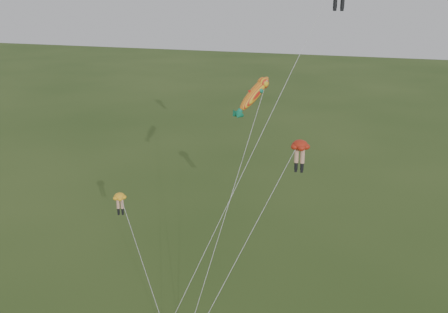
% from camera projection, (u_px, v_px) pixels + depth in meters
% --- Properties ---
extents(legs_kite_red_mid, '(6.01, 11.24, 12.27)m').
position_uv_depth(legs_kite_red_mid, '(298.00, 151.00, 34.47)').
color(legs_kite_red_mid, '#B22412').
rests_on(legs_kite_red_mid, ground).
extents(legs_kite_yellow, '(6.85, 6.26, 8.05)m').
position_uv_depth(legs_kite_yellow, '(121.00, 203.00, 36.24)').
color(legs_kite_yellow, yellow).
rests_on(legs_kite_yellow, ground).
extents(fish_kite, '(3.25, 11.79, 16.46)m').
position_uv_depth(fish_kite, '(254.00, 95.00, 35.51)').
color(fish_kite, yellow).
rests_on(fish_kite, ground).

